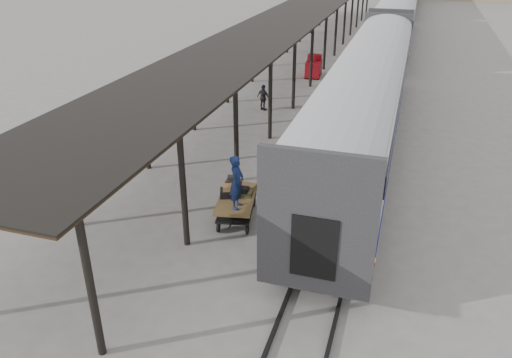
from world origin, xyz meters
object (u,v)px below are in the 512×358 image
at_px(porter, 237,182).
at_px(pedestrian, 263,98).
at_px(luggage_tug, 314,67).
at_px(baggage_cart, 237,203).

xyz_separation_m(porter, pedestrian, (-2.86, 12.79, -1.05)).
xyz_separation_m(luggage_tug, porter, (1.58, -21.12, 1.11)).
height_order(luggage_tug, pedestrian, luggage_tug).
height_order(baggage_cart, luggage_tug, luggage_tug).
distance_m(porter, pedestrian, 13.15).
xyz_separation_m(baggage_cart, pedestrian, (-2.61, 12.14, 0.10)).
bearing_deg(pedestrian, baggage_cart, 126.68).
height_order(baggage_cart, pedestrian, pedestrian).
bearing_deg(luggage_tug, pedestrian, -102.95).
relative_size(luggage_tug, pedestrian, 1.19).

